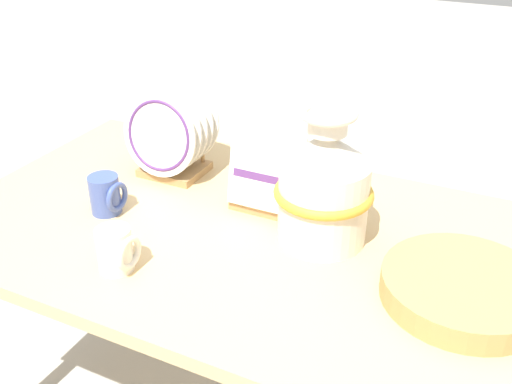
{
  "coord_description": "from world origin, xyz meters",
  "views": [
    {
      "loc": [
        0.54,
        -1.11,
        1.53
      ],
      "look_at": [
        0.0,
        0.0,
        0.85
      ],
      "focal_mm": 42.0,
      "sensor_mm": 36.0,
      "label": 1
    }
  ],
  "objects_px": {
    "dish_rack_square_plates": "(270,180)",
    "wicker_charger_stack": "(464,288)",
    "ceramic_vase": "(324,185)",
    "dish_rack_round_plates": "(171,137)",
    "mug_cobalt_glaze": "(106,195)",
    "mug_cream_glaze": "(116,250)"
  },
  "relations": [
    {
      "from": "ceramic_vase",
      "to": "mug_cobalt_glaze",
      "type": "bearing_deg",
      "value": -166.91
    },
    {
      "from": "dish_rack_round_plates",
      "to": "mug_cobalt_glaze",
      "type": "xyz_separation_m",
      "value": [
        -0.03,
        -0.26,
        -0.06
      ]
    },
    {
      "from": "dish_rack_square_plates",
      "to": "ceramic_vase",
      "type": "bearing_deg",
      "value": -28.63
    },
    {
      "from": "dish_rack_square_plates",
      "to": "wicker_charger_stack",
      "type": "bearing_deg",
      "value": -19.68
    },
    {
      "from": "dish_rack_square_plates",
      "to": "mug_cream_glaze",
      "type": "distance_m",
      "value": 0.45
    },
    {
      "from": "mug_cobalt_glaze",
      "to": "mug_cream_glaze",
      "type": "bearing_deg",
      "value": -46.97
    },
    {
      "from": "dish_rack_round_plates",
      "to": "dish_rack_square_plates",
      "type": "height_order",
      "value": "dish_rack_round_plates"
    },
    {
      "from": "dish_rack_round_plates",
      "to": "mug_cream_glaze",
      "type": "bearing_deg",
      "value": -71.96
    },
    {
      "from": "dish_rack_square_plates",
      "to": "mug_cobalt_glaze",
      "type": "bearing_deg",
      "value": -148.09
    },
    {
      "from": "ceramic_vase",
      "to": "mug_cobalt_glaze",
      "type": "xyz_separation_m",
      "value": [
        -0.54,
        -0.12,
        -0.09
      ]
    },
    {
      "from": "mug_cobalt_glaze",
      "to": "dish_rack_round_plates",
      "type": "bearing_deg",
      "value": 83.09
    },
    {
      "from": "dish_rack_square_plates",
      "to": "mug_cream_glaze",
      "type": "height_order",
      "value": "dish_rack_square_plates"
    },
    {
      "from": "dish_rack_square_plates",
      "to": "wicker_charger_stack",
      "type": "xyz_separation_m",
      "value": [
        0.52,
        -0.19,
        -0.04
      ]
    },
    {
      "from": "ceramic_vase",
      "to": "dish_rack_round_plates",
      "type": "distance_m",
      "value": 0.52
    },
    {
      "from": "mug_cream_glaze",
      "to": "mug_cobalt_glaze",
      "type": "distance_m",
      "value": 0.26
    },
    {
      "from": "dish_rack_round_plates",
      "to": "dish_rack_square_plates",
      "type": "relative_size",
      "value": 1.32
    },
    {
      "from": "ceramic_vase",
      "to": "mug_cream_glaze",
      "type": "distance_m",
      "value": 0.49
    },
    {
      "from": "mug_cream_glaze",
      "to": "mug_cobalt_glaze",
      "type": "height_order",
      "value": "same"
    },
    {
      "from": "dish_rack_square_plates",
      "to": "wicker_charger_stack",
      "type": "relative_size",
      "value": 0.57
    },
    {
      "from": "wicker_charger_stack",
      "to": "dish_rack_square_plates",
      "type": "bearing_deg",
      "value": 160.32
    },
    {
      "from": "wicker_charger_stack",
      "to": "mug_cobalt_glaze",
      "type": "xyz_separation_m",
      "value": [
        -0.88,
        -0.04,
        0.02
      ]
    },
    {
      "from": "ceramic_vase",
      "to": "dish_rack_square_plates",
      "type": "xyz_separation_m",
      "value": [
        -0.18,
        0.1,
        -0.07
      ]
    }
  ]
}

